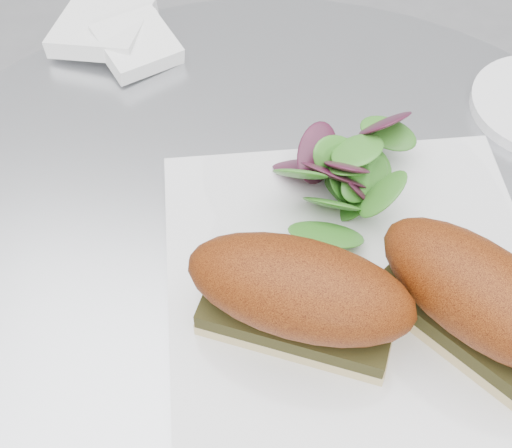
# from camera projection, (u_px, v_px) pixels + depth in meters

# --- Properties ---
(table) EXTENTS (0.70, 0.70, 0.73)m
(table) POSITION_uv_depth(u_px,v_px,m) (271.00, 404.00, 0.74)
(table) COLOR silver
(table) RESTS_ON ground
(plate) EXTENTS (0.34, 0.34, 0.02)m
(plate) POSITION_uv_depth(u_px,v_px,m) (355.00, 290.00, 0.53)
(plate) COLOR white
(plate) RESTS_ON table
(sandwich_left) EXTENTS (0.16, 0.09, 0.08)m
(sandwich_left) POSITION_uv_depth(u_px,v_px,m) (299.00, 295.00, 0.47)
(sandwich_left) COLOR #CBBC7F
(sandwich_left) RESTS_ON plate
(sandwich_right) EXTENTS (0.16, 0.14, 0.08)m
(sandwich_right) POSITION_uv_depth(u_px,v_px,m) (476.00, 300.00, 0.46)
(sandwich_right) COLOR #CBBC7F
(sandwich_right) RESTS_ON plate
(salad) EXTENTS (0.12, 0.12, 0.05)m
(salad) POSITION_uv_depth(u_px,v_px,m) (344.00, 174.00, 0.55)
(salad) COLOR #3D812A
(salad) RESTS_ON plate
(napkin) EXTENTS (0.15, 0.15, 0.02)m
(napkin) POSITION_uv_depth(u_px,v_px,m) (120.00, 41.00, 0.70)
(napkin) COLOR white
(napkin) RESTS_ON table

